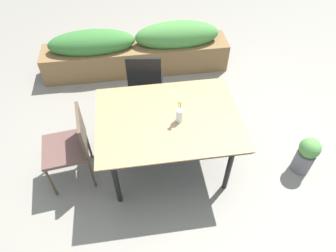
% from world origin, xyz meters
% --- Properties ---
extents(ground_plane, '(12.00, 12.00, 0.00)m').
position_xyz_m(ground_plane, '(0.00, 0.00, 0.00)').
color(ground_plane, gray).
extents(dining_table, '(1.42, 1.06, 0.78)m').
position_xyz_m(dining_table, '(0.04, -0.04, 0.70)').
color(dining_table, '#8C704C').
rests_on(dining_table, ground).
extents(chair_end_left, '(0.50, 0.50, 0.89)m').
position_xyz_m(chair_end_left, '(-0.96, -0.03, 0.53)').
color(chair_end_left, brown).
rests_on(chair_end_left, ground).
extents(chair_far_side, '(0.46, 0.46, 1.01)m').
position_xyz_m(chair_far_side, '(-0.12, 0.77, 0.57)').
color(chair_far_side, black).
rests_on(chair_far_side, ground).
extents(flower_vase, '(0.06, 0.06, 0.27)m').
position_xyz_m(flower_vase, '(0.14, -0.09, 0.86)').
color(flower_vase, silver).
rests_on(flower_vase, dining_table).
extents(planter_box, '(2.75, 0.49, 0.75)m').
position_xyz_m(planter_box, '(-0.17, 1.83, 0.35)').
color(planter_box, brown).
rests_on(planter_box, ground).
extents(potted_plant, '(0.23, 0.23, 0.48)m').
position_xyz_m(potted_plant, '(1.53, -0.32, 0.25)').
color(potted_plant, slate).
rests_on(potted_plant, ground).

